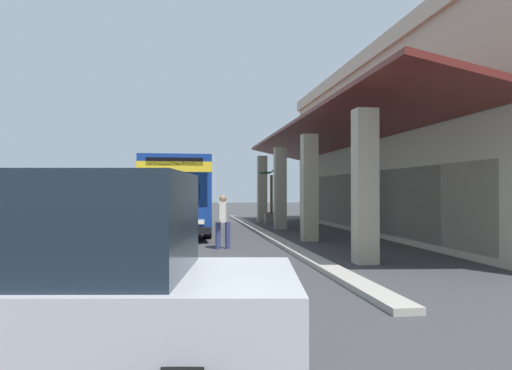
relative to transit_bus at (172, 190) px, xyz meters
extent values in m
plane|color=#38383A|center=(4.17, 8.85, -1.85)|extent=(120.00, 120.00, 0.00)
cube|color=#9E998E|center=(2.08, 3.85, -1.79)|extent=(28.47, 0.50, 0.12)
cube|color=#B2A88E|center=(2.08, 13.55, 1.67)|extent=(23.72, 11.11, 7.04)
cube|color=#C0B59A|center=(2.08, 13.55, 5.49)|extent=(24.02, 11.41, 0.60)
cube|color=#B2A88E|center=(-6.82, 5.07, 0.08)|extent=(0.55, 0.55, 3.87)
cube|color=#B2A88E|center=(-0.89, 5.07, 0.08)|extent=(0.55, 0.55, 3.87)
cube|color=#B2A88E|center=(5.04, 5.07, 0.08)|extent=(0.55, 0.55, 3.87)
cube|color=#B2A88E|center=(10.97, 5.07, 0.08)|extent=(0.55, 0.55, 3.87)
cube|color=#5B1E19|center=(2.08, 6.39, 2.37)|extent=(23.72, 3.16, 0.82)
cube|color=#19232D|center=(2.08, 8.03, -0.45)|extent=(19.93, 0.08, 2.40)
cube|color=navy|center=(0.05, 0.00, -0.13)|extent=(11.10, 3.01, 2.75)
cube|color=yellow|center=(0.05, 0.00, 0.80)|extent=(11.12, 3.03, 0.36)
cube|color=#19232D|center=(-0.25, -0.01, 0.10)|extent=(9.34, 2.97, 0.90)
cube|color=#19232D|center=(5.52, 0.23, 0.00)|extent=(0.15, 2.24, 1.20)
cube|color=black|center=(5.53, 0.23, 0.97)|extent=(0.14, 1.94, 0.28)
cube|color=black|center=(5.65, 0.24, -1.40)|extent=(0.30, 2.45, 0.24)
cube|color=silver|center=(5.53, 1.13, -1.10)|extent=(0.07, 0.24, 0.16)
cube|color=silver|center=(5.61, -0.66, -1.10)|extent=(0.07, 0.24, 0.16)
cube|color=silver|center=(-1.45, -0.06, 1.37)|extent=(2.47, 1.88, 0.24)
cylinder|color=black|center=(3.63, 1.43, -1.35)|extent=(1.00, 0.30, 1.00)
cylinder|color=black|center=(3.73, -1.12, -1.35)|extent=(1.00, 0.30, 1.00)
cylinder|color=black|center=(-3.08, 1.15, -1.35)|extent=(1.00, 0.30, 1.00)
cylinder|color=black|center=(-2.97, -1.40, -1.35)|extent=(1.00, 0.30, 1.00)
cylinder|color=black|center=(18.38, 0.86, -1.47)|extent=(0.76, 0.26, 0.76)
cylinder|color=black|center=(0.83, -6.75, -1.53)|extent=(0.64, 0.22, 0.64)
cylinder|color=black|center=(-2.15, -6.99, -1.53)|extent=(0.64, 0.22, 0.64)
cylinder|color=navy|center=(7.26, 1.61, -1.43)|extent=(0.16, 0.16, 0.84)
cylinder|color=navy|center=(7.14, 1.93, -1.43)|extent=(0.16, 0.16, 0.84)
cube|color=silver|center=(7.20, 1.77, -0.70)|extent=(0.52, 0.30, 0.63)
sphere|color=#8C664C|center=(7.20, 1.77, -0.28)|extent=(0.23, 0.23, 0.23)
cylinder|color=silver|center=(7.48, 1.67, -0.67)|extent=(0.09, 0.09, 0.56)
cylinder|color=silver|center=(6.92, 1.87, -0.67)|extent=(0.09, 0.09, 0.56)
cube|color=gray|center=(-5.57, 5.42, -1.57)|extent=(0.77, 0.77, 0.57)
cylinder|color=#332319|center=(-5.57, 5.42, -1.28)|extent=(0.65, 0.65, 0.02)
cylinder|color=brown|center=(-5.57, 5.42, -0.22)|extent=(0.16, 0.16, 2.14)
ellipsoid|color=#286B33|center=(-5.22, 5.50, 1.08)|extent=(0.76, 0.36, 0.18)
ellipsoid|color=#286B33|center=(-5.60, 5.81, 1.09)|extent=(0.26, 0.79, 0.18)
ellipsoid|color=#286B33|center=(-6.00, 5.36, 1.02)|extent=(0.89, 0.33, 0.15)
ellipsoid|color=#286B33|center=(-5.58, 5.04, 0.98)|extent=(0.22, 0.75, 0.17)
camera|label=1|loc=(23.50, 0.63, -0.03)|focal=36.49mm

